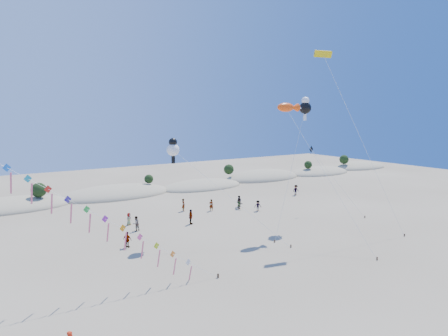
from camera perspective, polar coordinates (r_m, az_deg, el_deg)
The scene contains 8 objects.
ground at distance 28.41m, azimuth 12.35°, elevation -20.44°, with size 160.00×160.00×0.00m, color #7D6E57.
dune_ridge at distance 66.84m, azimuth -15.23°, elevation -3.84°, with size 145.30×11.49×5.57m.
fish_kite at distance 44.53m, azimuth 9.74°, elevation 9.05°, with size 3.02×13.04×14.94m.
cartoon_kite_low at distance 40.28m, azimuth -7.74°, elevation 2.98°, with size 9.65×9.68×11.12m.
cartoon_kite_high at distance 48.45m, azimuth 12.27°, elevation 9.10°, with size 9.82×5.78×15.80m.
parafoil_kite at distance 44.66m, azimuth 15.10°, elevation 15.87°, with size 7.81×7.39×20.63m.
dark_kite at distance 53.70m, azimuth 15.05°, elevation 0.30°, with size 3.64×7.26×9.27m.
beachgoers at distance 51.97m, azimuth -0.93°, elevation -6.07°, with size 33.57×11.24×1.89m.
Camera 1 is at (-17.84, -17.58, 13.41)m, focal length 30.00 mm.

